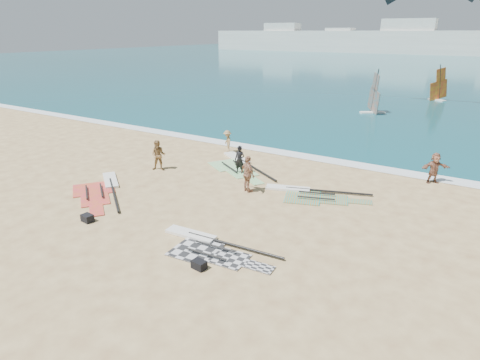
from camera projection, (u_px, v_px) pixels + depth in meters
The scene contains 17 objects.
ground at pixel (187, 230), 16.74m from camera, with size 300.00×300.00×0.00m, color #D4B87C.
sea at pixel (462, 59), 121.71m from camera, with size 300.00×240.00×0.06m, color #0D535C.
surf_line at pixel (305, 157), 26.52m from camera, with size 300.00×1.20×0.04m, color white.
far_town at pixel (420, 41), 142.25m from camera, with size 160.00×8.00×12.00m.
rig_grey at pixel (206, 245), 15.46m from camera, with size 5.18×2.09×0.20m.
rig_green at pixel (238, 165), 24.82m from camera, with size 5.52×4.63×0.20m.
rig_orange at pixel (308, 194), 20.37m from camera, with size 5.50×3.13×0.20m.
rig_red at pixel (103, 189), 21.00m from camera, with size 4.91×4.67×0.20m.
gear_bag_near at pixel (87, 218), 17.45m from camera, with size 0.51×0.37×0.33m, color black.
gear_bag_far at pixel (199, 265), 13.99m from camera, with size 0.50×0.35×0.30m, color black.
person_wetsuit at pixel (240, 160), 23.10m from camera, with size 0.61×0.40×1.66m, color black.
beachgoer_left at pixel (158, 155), 23.70m from camera, with size 0.88×0.69×1.81m, color olive.
beachgoer_mid at pixel (227, 142), 27.22m from camera, with size 0.99×0.57×1.54m, color #97784B.
beachgoer_back at pixel (248, 174), 20.43m from camera, with size 1.13×0.47×1.92m, color #A9795D.
beachgoer_right at pixel (434, 168), 21.69m from camera, with size 1.58×0.50×1.70m, color #96624A.
windsurfer_left at pixel (374, 101), 40.09m from camera, with size 2.39×2.47×4.44m.
windsurfer_centre at pixel (438, 90), 47.59m from camera, with size 2.27×2.31×4.25m.
Camera 1 is at (9.81, -11.52, 7.80)m, focal length 30.00 mm.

